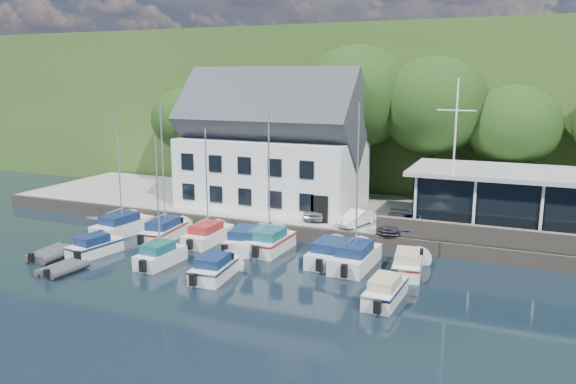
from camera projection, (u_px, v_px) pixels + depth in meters
name	position (u px, v px, depth m)	size (l,w,h in m)	color
ground	(264.00, 302.00, 28.79)	(180.00, 180.00, 0.00)	black
quay	(358.00, 216.00, 44.47)	(60.00, 13.00, 1.00)	gray
quay_face	(332.00, 237.00, 38.61)	(60.00, 0.30, 1.00)	#5F564C
hillside	(443.00, 99.00, 83.09)	(160.00, 75.00, 16.00)	#365921
field_patch	(507.00, 44.00, 85.60)	(50.00, 30.00, 0.30)	#535E2F
harbor_building	(273.00, 152.00, 45.26)	(14.40, 8.20, 8.70)	white
club_pavilion	(509.00, 200.00, 38.40)	(13.20, 7.20, 4.10)	black
seawall	(522.00, 239.00, 34.16)	(18.00, 0.50, 1.20)	#5F564C
gangway	(121.00, 226.00, 43.20)	(1.20, 6.00, 1.40)	silver
car_silver	(317.00, 209.00, 41.75)	(1.56, 3.87, 1.32)	#B0AFB4
car_white	(357.00, 218.00, 39.58)	(1.20, 3.44, 1.13)	white
car_dgrey	(394.00, 222.00, 38.34)	(1.54, 3.79, 1.10)	#2D2E32
car_blue	(413.00, 221.00, 38.41)	(1.45, 3.67, 1.26)	#324A9A
flagpole	(454.00, 158.00, 36.46)	(2.46, 0.20, 10.26)	white
tree_0	(187.00, 135.00, 55.31)	(6.76, 6.76, 9.24)	black
tree_2	(357.00, 123.00, 47.55)	(9.49, 9.49, 12.97)	black
tree_3	(432.00, 131.00, 45.57)	(8.77, 8.77, 11.99)	black
tree_4	(512.00, 148.00, 43.67)	(7.15, 7.15, 9.77)	black
boat_r1_0	(119.00, 170.00, 40.18)	(2.07, 6.84, 9.52)	silver
boat_r1_1	(163.00, 177.00, 39.13)	(1.86, 6.70, 8.92)	silver
boat_r1_2	(207.00, 181.00, 38.18)	(1.87, 6.27, 8.66)	silver
boat_r1_3	(247.00, 238.00, 37.64)	(2.11, 6.44, 1.46)	silver
boat_r1_4	(269.00, 180.00, 36.24)	(2.33, 5.79, 9.53)	silver
boat_r1_5	(331.00, 251.00, 34.71)	(2.09, 6.08, 1.50)	silver
boat_r1_6	(357.00, 190.00, 33.07)	(2.20, 6.70, 9.57)	silver
boat_r1_7	(408.00, 261.00, 32.99)	(1.71, 5.92, 1.35)	silver
boat_r2_0	(95.00, 245.00, 36.20)	(1.67, 5.08, 1.36)	silver
boat_r2_1	(158.00, 195.00, 33.54)	(1.67, 4.99, 8.81)	silver
boat_r2_2	(215.00, 266.00, 32.16)	(1.91, 5.34, 1.37)	silver
boat_r2_4	(386.00, 288.00, 28.71)	(1.61, 5.40, 1.38)	silver
dinghy_0	(51.00, 252.00, 35.62)	(1.92, 3.21, 0.75)	#38393E
dinghy_1	(63.00, 267.00, 32.94)	(1.69, 2.82, 0.66)	#38393E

